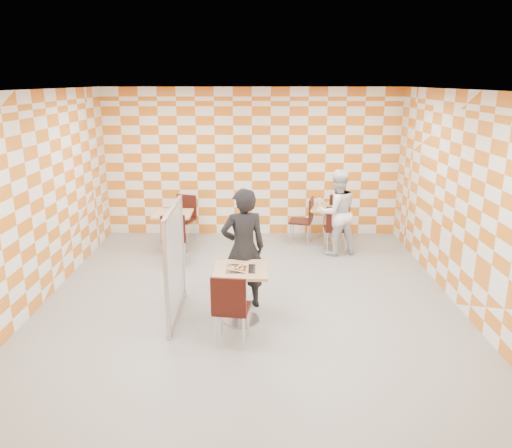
{
  "coord_description": "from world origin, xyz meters",
  "views": [
    {
      "loc": [
        0.13,
        -6.62,
        3.12
      ],
      "look_at": [
        0.1,
        0.2,
        1.15
      ],
      "focal_mm": 35.0,
      "sensor_mm": 36.0,
      "label": 1
    }
  ],
  "objects_px": {
    "second_table": "(326,218)",
    "chair_empty_far": "(185,214)",
    "empty_table": "(173,225)",
    "soda_bottle": "(331,200)",
    "main_table": "(241,286)",
    "chair_second_side": "(305,217)",
    "man_dark": "(243,249)",
    "sport_bottle": "(319,201)",
    "chair_second_front": "(337,225)",
    "man_white": "(337,212)",
    "partition": "(175,262)",
    "chair_main_front": "(230,305)",
    "chair_empty_near": "(174,235)"
  },
  "relations": [
    {
      "from": "chair_empty_near",
      "to": "man_dark",
      "type": "relative_size",
      "value": 0.54
    },
    {
      "from": "chair_second_front",
      "to": "sport_bottle",
      "type": "distance_m",
      "value": 0.8
    },
    {
      "from": "chair_second_side",
      "to": "sport_bottle",
      "type": "bearing_deg",
      "value": 25.02
    },
    {
      "from": "man_white",
      "to": "soda_bottle",
      "type": "height_order",
      "value": "man_white"
    },
    {
      "from": "chair_main_front",
      "to": "chair_second_side",
      "type": "bearing_deg",
      "value": 72.46
    },
    {
      "from": "chair_second_front",
      "to": "chair_empty_near",
      "type": "bearing_deg",
      "value": -168.0
    },
    {
      "from": "second_table",
      "to": "chair_empty_near",
      "type": "distance_m",
      "value": 3.07
    },
    {
      "from": "soda_bottle",
      "to": "sport_bottle",
      "type": "bearing_deg",
      "value": -174.42
    },
    {
      "from": "chair_empty_far",
      "to": "main_table",
      "type": "bearing_deg",
      "value": -70.39
    },
    {
      "from": "chair_second_front",
      "to": "chair_empty_far",
      "type": "bearing_deg",
      "value": 165.46
    },
    {
      "from": "man_white",
      "to": "chair_main_front",
      "type": "bearing_deg",
      "value": 45.41
    },
    {
      "from": "chair_second_front",
      "to": "man_white",
      "type": "xyz_separation_m",
      "value": [
        -0.01,
        -0.01,
        0.25
      ]
    },
    {
      "from": "man_white",
      "to": "main_table",
      "type": "bearing_deg",
      "value": 41.63
    },
    {
      "from": "chair_main_front",
      "to": "chair_second_front",
      "type": "bearing_deg",
      "value": 62.37
    },
    {
      "from": "main_table",
      "to": "man_white",
      "type": "bearing_deg",
      "value": 58.67
    },
    {
      "from": "chair_empty_far",
      "to": "chair_second_front",
      "type": "bearing_deg",
      "value": -14.54
    },
    {
      "from": "chair_empty_near",
      "to": "man_dark",
      "type": "xyz_separation_m",
      "value": [
        1.26,
        -1.67,
        0.32
      ]
    },
    {
      "from": "empty_table",
      "to": "sport_bottle",
      "type": "height_order",
      "value": "sport_bottle"
    },
    {
      "from": "second_table",
      "to": "partition",
      "type": "height_order",
      "value": "partition"
    },
    {
      "from": "empty_table",
      "to": "chair_main_front",
      "type": "distance_m",
      "value": 3.72
    },
    {
      "from": "man_dark",
      "to": "chair_second_front",
      "type": "bearing_deg",
      "value": -140.69
    },
    {
      "from": "chair_second_side",
      "to": "chair_main_front",
      "type": "bearing_deg",
      "value": -107.54
    },
    {
      "from": "chair_main_front",
      "to": "soda_bottle",
      "type": "bearing_deg",
      "value": 66.79
    },
    {
      "from": "empty_table",
      "to": "chair_empty_near",
      "type": "distance_m",
      "value": 0.73
    },
    {
      "from": "main_table",
      "to": "man_dark",
      "type": "relative_size",
      "value": 0.43
    },
    {
      "from": "chair_empty_far",
      "to": "partition",
      "type": "height_order",
      "value": "partition"
    },
    {
      "from": "empty_table",
      "to": "soda_bottle",
      "type": "xyz_separation_m",
      "value": [
        3.03,
        0.64,
        0.34
      ]
    },
    {
      "from": "empty_table",
      "to": "chair_second_front",
      "type": "bearing_deg",
      "value": -1.77
    },
    {
      "from": "chair_second_side",
      "to": "soda_bottle",
      "type": "relative_size",
      "value": 4.02
    },
    {
      "from": "partition",
      "to": "empty_table",
      "type": "bearing_deg",
      "value": 100.09
    },
    {
      "from": "man_dark",
      "to": "man_white",
      "type": "xyz_separation_m",
      "value": [
        1.64,
        2.28,
        -0.07
      ]
    },
    {
      "from": "chair_empty_far",
      "to": "soda_bottle",
      "type": "distance_m",
      "value": 2.93
    },
    {
      "from": "man_dark",
      "to": "sport_bottle",
      "type": "relative_size",
      "value": 8.64
    },
    {
      "from": "main_table",
      "to": "chair_second_side",
      "type": "height_order",
      "value": "chair_second_side"
    },
    {
      "from": "chair_second_side",
      "to": "chair_empty_near",
      "type": "bearing_deg",
      "value": -153.4
    },
    {
      "from": "main_table",
      "to": "man_dark",
      "type": "bearing_deg",
      "value": 87.45
    },
    {
      "from": "second_table",
      "to": "chair_empty_far",
      "type": "height_order",
      "value": "chair_empty_far"
    },
    {
      "from": "sport_bottle",
      "to": "main_table",
      "type": "bearing_deg",
      "value": -112.51
    },
    {
      "from": "chair_second_side",
      "to": "partition",
      "type": "xyz_separation_m",
      "value": [
        -2.04,
        -3.18,
        0.25
      ]
    },
    {
      "from": "chair_empty_far",
      "to": "man_dark",
      "type": "distance_m",
      "value": 3.31
    },
    {
      "from": "chair_second_front",
      "to": "man_white",
      "type": "height_order",
      "value": "man_white"
    },
    {
      "from": "chair_empty_far",
      "to": "chair_second_side",
      "type": "bearing_deg",
      "value": -4.29
    },
    {
      "from": "chair_second_front",
      "to": "sport_bottle",
      "type": "height_order",
      "value": "sport_bottle"
    },
    {
      "from": "man_dark",
      "to": "man_white",
      "type": "height_order",
      "value": "man_dark"
    },
    {
      "from": "chair_second_side",
      "to": "chair_empty_far",
      "type": "bearing_deg",
      "value": 175.71
    },
    {
      "from": "second_table",
      "to": "chair_main_front",
      "type": "relative_size",
      "value": 0.81
    },
    {
      "from": "main_table",
      "to": "empty_table",
      "type": "relative_size",
      "value": 1.0
    },
    {
      "from": "chair_empty_far",
      "to": "partition",
      "type": "xyz_separation_m",
      "value": [
        0.36,
        -3.36,
        0.25
      ]
    },
    {
      "from": "chair_second_front",
      "to": "chair_second_side",
      "type": "relative_size",
      "value": 1.0
    },
    {
      "from": "second_table",
      "to": "soda_bottle",
      "type": "relative_size",
      "value": 3.26
    }
  ]
}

